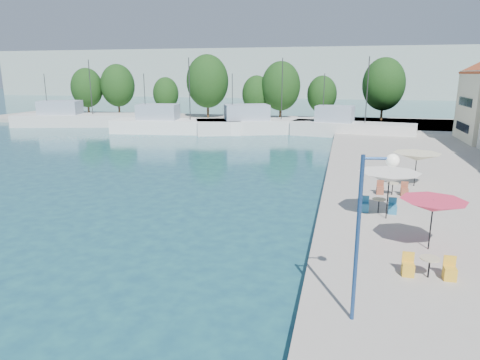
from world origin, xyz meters
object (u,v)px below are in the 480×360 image
(trawler_04, at_px, (349,128))
(trawler_02, at_px, (174,125))
(umbrella_pink, at_px, (433,206))
(umbrella_white, at_px, (389,177))
(trawler_01, at_px, (77,119))
(street_lamp, at_px, (371,208))
(trawler_03, at_px, (264,125))
(umbrella_cream, at_px, (417,157))

(trawler_04, bearing_deg, trawler_02, -165.67)
(umbrella_pink, relative_size, umbrella_white, 0.88)
(trawler_01, distance_m, umbrella_pink, 58.86)
(trawler_02, relative_size, street_lamp, 3.56)
(trawler_03, bearing_deg, street_lamp, -97.22)
(trawler_04, relative_size, umbrella_white, 5.18)
(umbrella_cream, bearing_deg, trawler_01, 147.06)
(trawler_04, bearing_deg, trawler_01, -173.42)
(umbrella_white, distance_m, street_lamp, 10.01)
(umbrella_cream, bearing_deg, umbrella_white, -107.85)
(umbrella_pink, bearing_deg, trawler_03, 110.23)
(umbrella_white, bearing_deg, umbrella_cream, 72.15)
(trawler_02, bearing_deg, umbrella_white, -60.56)
(trawler_02, bearing_deg, trawler_04, -2.87)
(trawler_02, xyz_separation_m, umbrella_cream, (26.91, -24.86, 1.48))
(trawler_01, bearing_deg, trawler_02, -28.08)
(trawler_01, distance_m, trawler_03, 29.20)
(trawler_02, relative_size, umbrella_pink, 6.71)
(trawler_01, xyz_separation_m, umbrella_white, (42.05, -36.02, 1.70))
(umbrella_pink, bearing_deg, street_lamp, -114.99)
(trawler_04, distance_m, umbrella_cream, 27.24)
(trawler_03, height_order, trawler_04, same)
(trawler_01, distance_m, trawler_02, 17.91)
(umbrella_pink, bearing_deg, trawler_02, 125.95)
(trawler_01, bearing_deg, street_lamp, -63.97)
(umbrella_white, distance_m, umbrella_cream, 7.63)
(umbrella_white, bearing_deg, umbrella_pink, -69.29)
(umbrella_pink, bearing_deg, trawler_04, 94.70)
(trawler_03, relative_size, trawler_04, 1.25)
(umbrella_cream, bearing_deg, trawler_03, 118.72)
(trawler_02, distance_m, trawler_03, 12.05)
(trawler_01, height_order, trawler_04, same)
(umbrella_pink, xyz_separation_m, street_lamp, (-2.86, -6.13, 1.59))
(trawler_01, height_order, street_lamp, trawler_01)
(trawler_01, distance_m, street_lamp, 61.29)
(trawler_03, distance_m, trawler_04, 11.18)
(umbrella_pink, bearing_deg, umbrella_cream, 85.05)
(trawler_02, relative_size, trawler_03, 0.92)
(umbrella_pink, relative_size, street_lamp, 0.53)
(trawler_02, relative_size, umbrella_white, 5.92)
(trawler_03, relative_size, street_lamp, 3.88)
(trawler_04, height_order, umbrella_cream, trawler_04)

